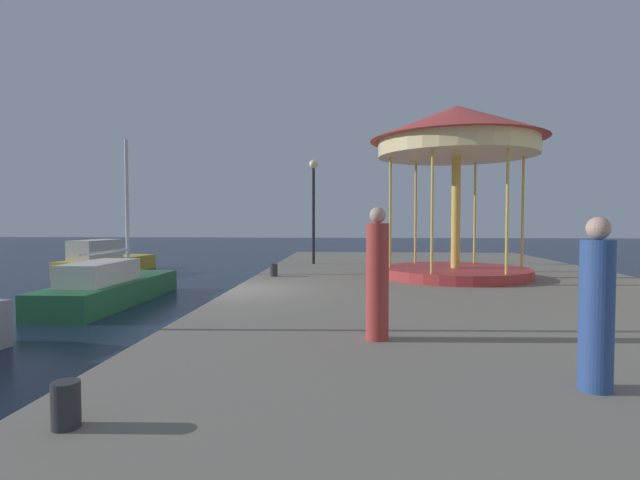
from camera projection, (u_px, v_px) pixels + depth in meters
ground_plane at (231, 320)px, 12.57m from camera, size 120.00×120.00×0.00m
quay_dock at (468, 307)px, 12.15m from camera, size 12.06×29.91×0.80m
sailboat_green at (110, 287)px, 14.92m from camera, size 1.79×6.31×5.25m
motorboat_yellow at (105, 261)px, 23.64m from camera, size 2.54×5.90×1.66m
carousel at (457, 149)px, 14.97m from camera, size 5.36×5.36×5.33m
lamp_post_mid_promenade at (313, 193)px, 19.77m from camera, size 0.36×0.36×4.26m
bollard_south at (274, 270)px, 15.44m from camera, size 0.24×0.24×0.40m
bollard_north at (66, 405)px, 4.15m from camera, size 0.24×0.24×0.40m
person_far_corner at (377, 277)px, 7.21m from camera, size 0.34×0.34×1.98m
person_by_the_water at (597, 309)px, 5.05m from camera, size 0.34×0.34×1.82m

